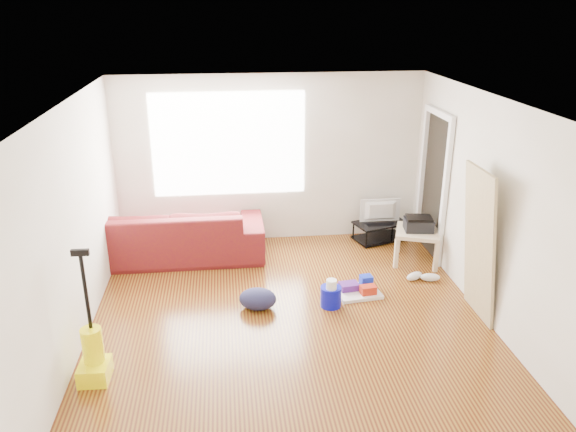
{
  "coord_description": "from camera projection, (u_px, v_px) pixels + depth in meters",
  "views": [
    {
      "loc": [
        -0.66,
        -5.49,
        3.44
      ],
      "look_at": [
        0.04,
        0.6,
        1.08
      ],
      "focal_mm": 35.0,
      "sensor_mm": 36.0,
      "label": 1
    }
  ],
  "objects": [
    {
      "name": "toilet_paper",
      "position": [
        331.0,
        294.0,
        6.67
      ],
      "size": [
        0.13,
        0.13,
        0.12
      ],
      "primitive_type": "cylinder",
      "color": "white",
      "rests_on": "bucket"
    },
    {
      "name": "vacuum",
      "position": [
        93.0,
        356.0,
        5.39
      ],
      "size": [
        0.29,
        0.33,
        1.35
      ],
      "rotation": [
        0.0,
        0.0,
        -0.04
      ],
      "color": "#FDF304",
      "rests_on": "ground"
    },
    {
      "name": "tv",
      "position": [
        381.0,
        211.0,
        8.47
      ],
      "size": [
        0.61,
        0.08,
        0.35
      ],
      "primitive_type": "imported",
      "rotation": [
        0.0,
        0.0,
        3.14
      ],
      "color": "black",
      "rests_on": "tv_stand"
    },
    {
      "name": "cleaning_tray",
      "position": [
        359.0,
        289.0,
        7.04
      ],
      "size": [
        0.58,
        0.48,
        0.19
      ],
      "rotation": [
        0.0,
        0.0,
        0.13
      ],
      "color": "silver",
      "rests_on": "ground"
    },
    {
      "name": "door_panel",
      "position": [
        470.0,
        314.0,
        6.6
      ],
      "size": [
        0.22,
        0.71,
        1.78
      ],
      "primitive_type": "cube",
      "rotation": [
        0.0,
        -0.1,
        0.0
      ],
      "color": "#99885B",
      "rests_on": "ground"
    },
    {
      "name": "printer",
      "position": [
        419.0,
        224.0,
        7.72
      ],
      "size": [
        0.41,
        0.34,
        0.2
      ],
      "rotation": [
        0.0,
        0.0,
        -0.14
      ],
      "color": "black",
      "rests_on": "side_table"
    },
    {
      "name": "room",
      "position": [
        295.0,
        216.0,
        6.1
      ],
      "size": [
        4.51,
        5.01,
        2.51
      ],
      "color": "#4A1B0E",
      "rests_on": "ground"
    },
    {
      "name": "sneakers",
      "position": [
        422.0,
        277.0,
        7.36
      ],
      "size": [
        0.47,
        0.24,
        0.11
      ],
      "rotation": [
        0.0,
        0.0,
        0.02
      ],
      "color": "silver",
      "rests_on": "ground"
    },
    {
      "name": "tv_stand",
      "position": [
        380.0,
        230.0,
        8.58
      ],
      "size": [
        0.87,
        0.65,
        0.29
      ],
      "rotation": [
        0.0,
        0.0,
        0.3
      ],
      "color": "black",
      "rests_on": "ground"
    },
    {
      "name": "side_table",
      "position": [
        418.0,
        235.0,
        7.78
      ],
      "size": [
        0.75,
        0.75,
        0.48
      ],
      "rotation": [
        0.0,
        0.0,
        -0.35
      ],
      "color": "tan",
      "rests_on": "ground"
    },
    {
      "name": "bucket",
      "position": [
        330.0,
        306.0,
        6.77
      ],
      "size": [
        0.25,
        0.25,
        0.25
      ],
      "primitive_type": "cylinder",
      "rotation": [
        0.0,
        0.0,
        -0.0
      ],
      "color": "#090DB3",
      "rests_on": "ground"
    },
    {
      "name": "backpack",
      "position": [
        258.0,
        308.0,
        6.72
      ],
      "size": [
        0.51,
        0.45,
        0.25
      ],
      "primitive_type": "ellipsoid",
      "rotation": [
        0.0,
        0.0,
        -0.22
      ],
      "color": "#181931",
      "rests_on": "ground"
    },
    {
      "name": "sofa",
      "position": [
        175.0,
        257.0,
        8.05
      ],
      "size": [
        2.53,
        0.99,
        0.74
      ],
      "primitive_type": "imported",
      "rotation": [
        0.0,
        0.0,
        3.14
      ],
      "color": "#570E1A",
      "rests_on": "ground"
    }
  ]
}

